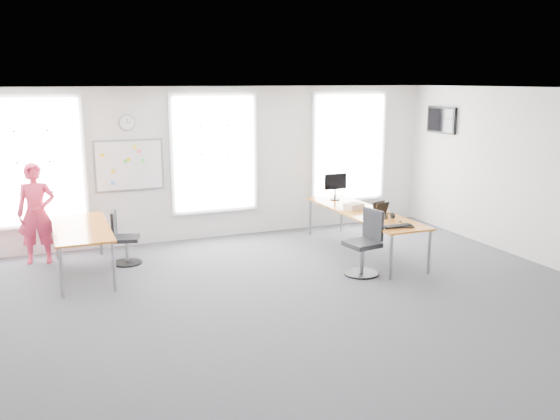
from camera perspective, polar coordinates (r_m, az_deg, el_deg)
name	(u,v)px	position (r m, az deg, el deg)	size (l,w,h in m)	color
floor	(274,307)	(8.44, -0.61, -9.28)	(10.00, 10.00, 0.00)	#292A2E
ceiling	(273,89)	(7.84, -0.67, 11.55)	(10.00, 10.00, 0.00)	silver
wall_back	(199,164)	(11.77, -7.78, 4.39)	(10.00, 10.00, 0.00)	silver
wall_front	(470,303)	(4.65, 17.85, -8.55)	(10.00, 10.00, 0.00)	silver
wall_right	(553,179)	(10.84, 24.81, 2.68)	(10.00, 10.00, 0.00)	silver
window_left	(34,162)	(11.36, -22.63, 4.29)	(1.60, 0.06, 2.20)	silver
window_mid	(214,153)	(11.79, -6.36, 5.43)	(1.60, 0.06, 2.20)	silver
window_right	(349,147)	(12.92, 6.62, 6.03)	(1.60, 0.06, 2.20)	silver
desk_right	(363,214)	(10.94, 8.04, -0.38)	(0.84, 3.17, 0.77)	#B86421
desk_left	(82,231)	(10.12, -18.56, -1.94)	(0.86, 2.16, 0.79)	#B86421
chair_right	(365,246)	(9.75, 8.18, -3.48)	(0.57, 0.57, 1.07)	black
chair_left	(123,241)	(10.55, -14.86, -2.89)	(0.52, 0.51, 0.93)	black
person	(36,214)	(10.99, -22.39, -0.31)	(0.64, 0.42, 1.75)	#C52845
whiteboard	(129,165)	(11.48, -14.31, 4.18)	(1.20, 0.03, 0.90)	white
wall_clock	(127,122)	(11.40, -14.53, 8.16)	(0.30, 0.30, 0.04)	gray
tv	(441,120)	(12.95, 15.27, 8.36)	(0.06, 0.90, 0.55)	black
keyboard	(398,226)	(9.84, 11.31, -1.56)	(0.49, 0.17, 0.02)	black
mouse	(409,225)	(9.98, 12.35, -1.38)	(0.06, 0.10, 0.04)	black
lens_cap	(400,222)	(10.21, 11.51, -1.11)	(0.06, 0.06, 0.01)	black
headphones	(389,216)	(10.38, 10.42, -0.59)	(0.19, 0.10, 0.11)	black
laptop_sleeve	(381,209)	(10.60, 9.65, 0.12)	(0.32, 0.25, 0.25)	black
paper_stack	(354,206)	(11.05, 7.12, 0.35)	(0.32, 0.24, 0.11)	beige
monitor	(335,184)	(11.84, 5.36, 2.49)	(0.48, 0.20, 0.53)	black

